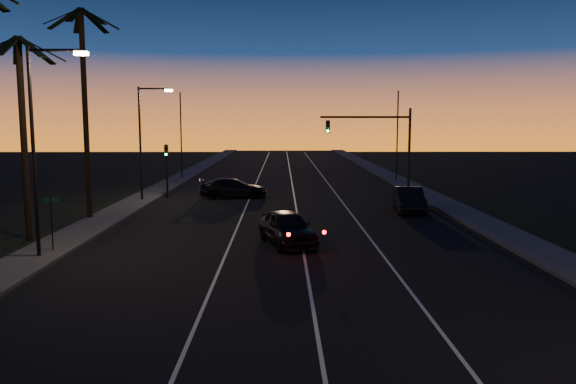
{
  "coord_description": "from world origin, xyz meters",
  "views": [
    {
      "loc": [
        -0.48,
        -3.85,
        5.87
      ],
      "look_at": [
        -0.19,
        23.02,
        2.54
      ],
      "focal_mm": 35.0,
      "sensor_mm": 36.0,
      "label": 1
    }
  ],
  "objects_px": {
    "signal_mast": "(379,137)",
    "cross_car": "(233,188)",
    "lead_car": "(287,228)",
    "right_car": "(409,200)"
  },
  "relations": [
    {
      "from": "signal_mast",
      "to": "cross_car",
      "type": "xyz_separation_m",
      "value": [
        -11.44,
        -0.19,
        -4.0
      ]
    },
    {
      "from": "lead_car",
      "to": "right_car",
      "type": "distance_m",
      "value": 12.84
    },
    {
      "from": "lead_car",
      "to": "right_car",
      "type": "height_order",
      "value": "lead_car"
    },
    {
      "from": "lead_car",
      "to": "right_car",
      "type": "xyz_separation_m",
      "value": [
        8.14,
        9.92,
        -0.01
      ]
    },
    {
      "from": "right_car",
      "to": "cross_car",
      "type": "distance_m",
      "value": 14.11
    },
    {
      "from": "right_car",
      "to": "cross_car",
      "type": "relative_size",
      "value": 0.93
    },
    {
      "from": "signal_mast",
      "to": "cross_car",
      "type": "relative_size",
      "value": 1.3
    },
    {
      "from": "lead_car",
      "to": "cross_car",
      "type": "relative_size",
      "value": 1.04
    },
    {
      "from": "signal_mast",
      "to": "right_car",
      "type": "bearing_deg",
      "value": -83.91
    },
    {
      "from": "lead_car",
      "to": "cross_car",
      "type": "height_order",
      "value": "lead_car"
    }
  ]
}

